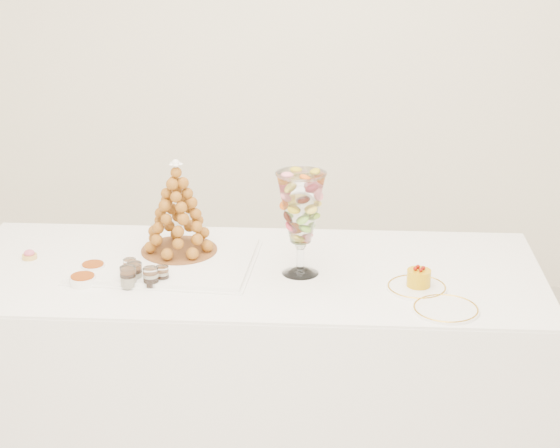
# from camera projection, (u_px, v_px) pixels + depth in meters

# --- Properties ---
(room_walls) EXTENTS (4.54, 4.04, 2.82)m
(room_walls) POSITION_uv_depth(u_px,v_px,m) (253.00, 3.00, 2.81)
(room_walls) COLOR white
(room_walls) RESTS_ON ground
(buffet_table) EXTENTS (2.15, 0.93, 0.81)m
(buffet_table) POSITION_uv_depth(u_px,v_px,m) (251.00, 367.00, 3.53)
(buffet_table) COLOR white
(buffet_table) RESTS_ON ground
(lace_tray) EXTENTS (0.64, 0.49, 0.02)m
(lace_tray) POSITION_uv_depth(u_px,v_px,m) (166.00, 260.00, 3.43)
(lace_tray) COLOR white
(lace_tray) RESTS_ON buffet_table
(macaron_vase) EXTENTS (0.17, 0.17, 0.38)m
(macaron_vase) POSITION_uv_depth(u_px,v_px,m) (301.00, 209.00, 3.27)
(macaron_vase) COLOR white
(macaron_vase) RESTS_ON buffet_table
(cake_plate) EXTENTS (0.21, 0.21, 0.01)m
(cake_plate) POSITION_uv_depth(u_px,v_px,m) (417.00, 288.00, 3.22)
(cake_plate) COLOR white
(cake_plate) RESTS_ON buffet_table
(spare_plate) EXTENTS (0.22, 0.22, 0.01)m
(spare_plate) POSITION_uv_depth(u_px,v_px,m) (446.00, 309.00, 3.06)
(spare_plate) COLOR white
(spare_plate) RESTS_ON buffet_table
(pink_tart) EXTENTS (0.06, 0.06, 0.03)m
(pink_tart) POSITION_uv_depth(u_px,v_px,m) (29.00, 255.00, 3.47)
(pink_tart) COLOR tan
(pink_tart) RESTS_ON buffet_table
(verrine_a) EXTENTS (0.05, 0.05, 0.06)m
(verrine_a) POSITION_uv_depth(u_px,v_px,m) (130.00, 268.00, 3.32)
(verrine_a) COLOR white
(verrine_a) RESTS_ON buffet_table
(verrine_b) EXTENTS (0.07, 0.07, 0.07)m
(verrine_b) POSITION_uv_depth(u_px,v_px,m) (135.00, 273.00, 3.27)
(verrine_b) COLOR white
(verrine_b) RESTS_ON buffet_table
(verrine_c) EXTENTS (0.06, 0.06, 0.06)m
(verrine_c) POSITION_uv_depth(u_px,v_px,m) (162.00, 275.00, 3.26)
(verrine_c) COLOR white
(verrine_c) RESTS_ON buffet_table
(verrine_d) EXTENTS (0.06, 0.06, 0.08)m
(verrine_d) POSITION_uv_depth(u_px,v_px,m) (128.00, 277.00, 3.23)
(verrine_d) COLOR white
(verrine_d) RESTS_ON buffet_table
(verrine_e) EXTENTS (0.06, 0.06, 0.07)m
(verrine_e) POSITION_uv_depth(u_px,v_px,m) (151.00, 278.00, 3.23)
(verrine_e) COLOR white
(verrine_e) RESTS_ON buffet_table
(ramekin_back) EXTENTS (0.09, 0.09, 0.03)m
(ramekin_back) POSITION_uv_depth(u_px,v_px,m) (93.00, 268.00, 3.36)
(ramekin_back) COLOR white
(ramekin_back) RESTS_ON buffet_table
(ramekin_front) EXTENTS (0.09, 0.09, 0.03)m
(ramekin_front) POSITION_uv_depth(u_px,v_px,m) (83.00, 280.00, 3.26)
(ramekin_front) COLOR white
(ramekin_front) RESTS_ON buffet_table
(croquembouche) EXTENTS (0.28, 0.28, 0.35)m
(croquembouche) POSITION_uv_depth(u_px,v_px,m) (177.00, 207.00, 3.43)
(croquembouche) COLOR brown
(croquembouche) RESTS_ON lace_tray
(mousse_cake) EXTENTS (0.08, 0.08, 0.07)m
(mousse_cake) POSITION_uv_depth(u_px,v_px,m) (419.00, 278.00, 3.22)
(mousse_cake) COLOR #C79409
(mousse_cake) RESTS_ON cake_plate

